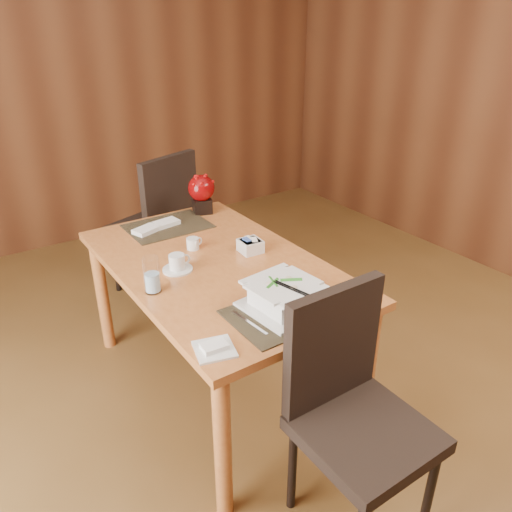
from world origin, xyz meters
TOP-DOWN VIEW (x-y plane):
  - ground at (0.00, 0.00)m, footprint 6.00×6.00m
  - back_wall at (0.00, 3.00)m, footprint 5.00×0.02m
  - dining_table at (0.00, 0.60)m, footprint 0.90×1.50m
  - placemat_near at (0.00, 0.05)m, footprint 0.45×0.33m
  - placemat_far at (0.00, 1.15)m, footprint 0.45×0.33m
  - soup_setting at (0.02, 0.08)m, footprint 0.32×0.32m
  - coffee_cup at (-0.19, 0.63)m, footprint 0.14×0.14m
  - water_glass at (-0.37, 0.51)m, footprint 0.09×0.09m
  - creamer_jug at (-0.02, 0.80)m, footprint 0.09×0.09m
  - sugar_caddy at (0.21, 0.61)m, footprint 0.11×0.11m
  - berry_decor at (0.27, 1.23)m, footprint 0.16×0.16m
  - napkins_far at (-0.06, 1.15)m, footprint 0.29×0.16m
  - bread_plate at (-0.36, -0.01)m, footprint 0.17×0.17m
  - near_chair at (0.04, -0.33)m, footprint 0.46×0.46m
  - far_chair at (0.18, 1.70)m, footprint 0.61×0.61m

SIDE VIEW (x-z plane):
  - ground at x=0.00m, z-range 0.00..0.00m
  - near_chair at x=0.04m, z-range 0.06..1.04m
  - far_chair at x=0.18m, z-range 0.07..1.10m
  - dining_table at x=0.00m, z-range 0.28..1.03m
  - placemat_near at x=0.00m, z-range 0.75..0.76m
  - placemat_far at x=0.00m, z-range 0.75..0.76m
  - bread_plate at x=-0.36m, z-range 0.75..0.76m
  - napkins_far at x=-0.06m, z-range 0.76..0.78m
  - creamer_jug at x=-0.02m, z-range 0.75..0.81m
  - sugar_caddy at x=0.21m, z-range 0.75..0.81m
  - coffee_cup at x=-0.19m, z-range 0.74..0.83m
  - soup_setting at x=0.02m, z-range 0.75..0.87m
  - water_glass at x=-0.37m, z-range 0.75..0.92m
  - berry_decor at x=0.27m, z-range 0.77..1.00m
  - back_wall at x=0.00m, z-range 0.00..2.80m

